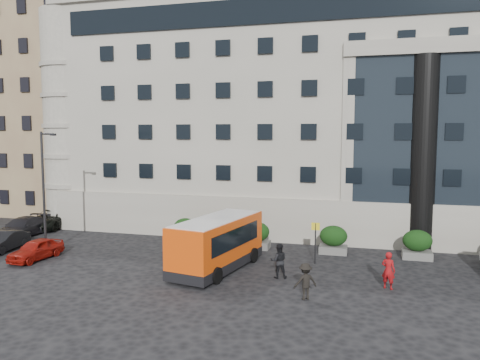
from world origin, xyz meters
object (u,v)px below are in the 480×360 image
object	(u,v)px
hedge_c	(333,239)
street_lamp	(44,187)
pedestrian_a	(388,270)
pedestrian_b	(279,261)
bus_stop_sign	(315,236)
minibus	(217,241)
pedestrian_c	(305,281)
parked_car_b	(5,241)
parked_car_c	(22,227)
hedge_a	(186,231)
hedge_b	(256,235)
parked_car_a	(36,249)
hedge_d	(417,244)
parked_car_d	(52,219)
red_truck	(101,196)

from	to	relation	value
hedge_c	street_lamp	xyz separation A→B (m)	(-18.34, -4.80, 3.44)
pedestrian_a	pedestrian_b	world-z (taller)	pedestrian_a
bus_stop_sign	minibus	size ratio (longest dim) A/B	0.33
pedestrian_b	pedestrian_c	distance (m)	3.49
pedestrian_c	parked_car_b	bearing A→B (deg)	-41.31
pedestrian_b	parked_car_c	bearing A→B (deg)	-29.10
street_lamp	hedge_a	bearing A→B (deg)	31.16
hedge_b	minibus	world-z (taller)	minibus
hedge_b	hedge_c	distance (m)	5.20
parked_car_b	pedestrian_c	world-z (taller)	pedestrian_c
hedge_c	parked_car_a	distance (m)	19.01
minibus	pedestrian_b	distance (m)	3.84
parked_car_b	bus_stop_sign	bearing A→B (deg)	-0.28
hedge_a	hedge_d	size ratio (longest dim) A/B	1.00
parked_car_c	pedestrian_c	distance (m)	23.97
bus_stop_sign	parked_car_c	xyz separation A→B (m)	(-22.43, 1.65, -1.01)
hedge_a	parked_car_d	bearing A→B (deg)	169.61
hedge_a	hedge_c	xyz separation A→B (m)	(10.40, 0.00, 0.00)
street_lamp	red_truck	size ratio (longest dim) A/B	1.32
minibus	parked_car_d	bearing A→B (deg)	166.71
parked_car_d	parked_car_a	bearing A→B (deg)	-64.05
minibus	parked_car_d	size ratio (longest dim) A/B	1.38
hedge_d	pedestrian_a	world-z (taller)	pedestrian_a
hedge_b	hedge_c	size ratio (longest dim) A/B	1.00
minibus	pedestrian_b	xyz separation A→B (m)	(3.72, -0.62, -0.71)
street_lamp	bus_stop_sign	world-z (taller)	street_lamp
hedge_b	red_truck	bearing A→B (deg)	150.09
hedge_b	pedestrian_b	bearing A→B (deg)	-66.55
hedge_a	parked_car_a	distance (m)	9.85
street_lamp	minibus	distance (m)	12.39
pedestrian_c	minibus	bearing A→B (deg)	-63.21
hedge_d	parked_car_b	size ratio (longest dim) A/B	0.47
bus_stop_sign	pedestrian_b	world-z (taller)	bus_stop_sign
street_lamp	parked_car_d	xyz separation A→B (m)	(-4.96, 7.17, -3.61)
hedge_d	parked_car_a	world-z (taller)	hedge_d
hedge_d	red_truck	xyz separation A→B (m)	(-28.87, 10.62, 0.64)
bus_stop_sign	pedestrian_b	bearing A→B (deg)	-116.34
parked_car_a	pedestrian_c	distance (m)	17.40
street_lamp	minibus	world-z (taller)	street_lamp
hedge_d	pedestrian_c	world-z (taller)	hedge_d
parked_car_b	pedestrian_b	size ratio (longest dim) A/B	2.06
hedge_d	parked_car_d	bearing A→B (deg)	175.25
minibus	pedestrian_b	bearing A→B (deg)	2.04
minibus	parked_car_a	xyz separation A→B (m)	(-11.63, -0.88, -1.02)
minibus	hedge_c	bearing A→B (deg)	52.79
hedge_a	hedge_b	world-z (taller)	same
bus_stop_sign	minibus	bearing A→B (deg)	-153.28
hedge_a	parked_car_d	xyz separation A→B (m)	(-12.90, 2.37, -0.17)
hedge_b	hedge_c	xyz separation A→B (m)	(5.20, 0.00, 0.00)
hedge_d	pedestrian_b	xyz separation A→B (m)	(-7.74, -6.12, 0.03)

